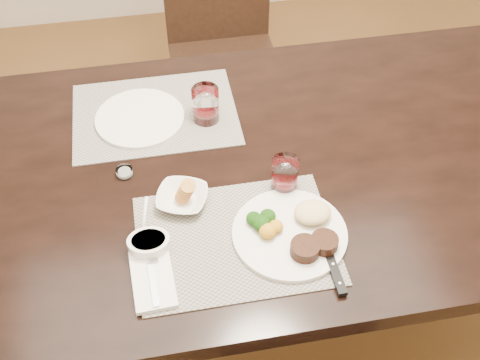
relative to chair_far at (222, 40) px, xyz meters
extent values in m
plane|color=#4F3419|center=(0.00, -0.93, -0.50)|extent=(4.50, 4.50, 0.00)
cube|color=black|center=(0.00, -0.93, 0.22)|extent=(2.00, 1.00, 0.05)
cube|color=black|center=(0.00, -0.08, -0.07)|extent=(0.42, 0.42, 0.04)
cube|color=black|center=(-0.18, -0.26, -0.30)|extent=(0.04, 0.04, 0.41)
cube|color=black|center=(0.18, -0.26, -0.30)|extent=(0.04, 0.04, 0.41)
cube|color=black|center=(-0.18, 0.10, -0.30)|extent=(0.04, 0.04, 0.41)
cube|color=black|center=(0.18, 0.10, -0.30)|extent=(0.04, 0.04, 0.41)
cube|color=gray|center=(-0.15, -1.17, 0.25)|extent=(0.46, 0.34, 0.00)
cube|color=gray|center=(-0.30, -0.69, 0.25)|extent=(0.46, 0.34, 0.00)
cylinder|color=silver|center=(-0.02, -1.18, 0.26)|extent=(0.27, 0.27, 0.01)
cylinder|color=black|center=(0.00, -1.25, 0.28)|extent=(0.07, 0.07, 0.03)
cylinder|color=black|center=(0.04, -1.24, 0.28)|extent=(0.06, 0.06, 0.03)
ellipsoid|color=#E4C489|center=(0.04, -1.15, 0.28)|extent=(0.09, 0.08, 0.04)
ellipsoid|color=#1A480D|center=(-0.09, -1.16, 0.28)|extent=(0.04, 0.04, 0.03)
ellipsoid|color=orange|center=(-0.08, -1.18, 0.28)|extent=(0.04, 0.04, 0.03)
cube|color=white|center=(-0.35, -1.25, 0.26)|extent=(0.10, 0.17, 0.01)
cube|color=silver|center=(-0.35, -1.27, 0.26)|extent=(0.02, 0.11, 0.00)
cube|color=silver|center=(-0.34, -1.20, 0.26)|extent=(0.02, 0.04, 0.00)
cube|color=silver|center=(0.05, -1.20, 0.25)|extent=(0.02, 0.14, 0.00)
cube|color=black|center=(0.05, -1.32, 0.26)|extent=(0.02, 0.10, 0.01)
imported|color=silver|center=(-0.26, -1.04, 0.27)|extent=(0.16, 0.16, 0.03)
cylinder|color=#C0863C|center=(-0.26, -1.04, 0.29)|extent=(0.04, 0.04, 0.04)
cylinder|color=silver|center=(-0.35, -1.17, 0.27)|extent=(0.10, 0.10, 0.04)
cylinder|color=#0D3A0E|center=(-0.35, -1.17, 0.28)|extent=(0.08, 0.08, 0.01)
cube|color=silver|center=(-0.35, -1.10, 0.31)|extent=(0.01, 0.06, 0.05)
cylinder|color=silver|center=(0.00, -1.03, 0.30)|extent=(0.07, 0.07, 0.09)
cylinder|color=#370507|center=(0.00, -1.03, 0.26)|extent=(0.06, 0.06, 0.02)
cylinder|color=silver|center=(-0.34, -0.71, 0.26)|extent=(0.25, 0.25, 0.01)
cylinder|color=silver|center=(-0.16, -0.74, 0.30)|extent=(0.07, 0.07, 0.10)
cylinder|color=#370507|center=(-0.16, -0.74, 0.26)|extent=(0.06, 0.06, 0.03)
cylinder|color=silver|center=(-0.39, -0.91, 0.26)|extent=(0.04, 0.04, 0.02)
cylinder|color=white|center=(-0.39, -0.91, 0.25)|extent=(0.03, 0.03, 0.01)
camera|label=1|loc=(-0.29, -2.01, 1.38)|focal=45.00mm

